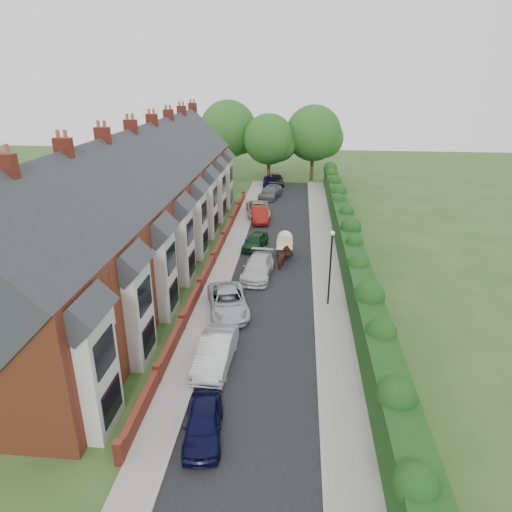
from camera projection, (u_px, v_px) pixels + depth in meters
The scene contains 25 objects.
ground at pixel (272, 335), 26.60m from camera, with size 140.00×140.00×0.00m, color #2D4C1E.
road at pixel (275, 262), 36.80m from camera, with size 6.00×58.00×0.02m, color black.
pavement_hedge_side at pixel (326, 263), 36.42m from camera, with size 2.20×58.00×0.12m, color #999691.
pavement_house_side at pixel (227, 260), 37.12m from camera, with size 1.70×58.00×0.12m, color #999691.
kerb_hedge_side at pixel (313, 263), 36.51m from camera, with size 0.18×58.00×0.13m, color #989792.
kerb_house_side at pixel (237, 260), 37.05m from camera, with size 0.18×58.00×0.13m, color #989792.
hedge at pixel (350, 246), 35.69m from camera, with size 2.10×58.00×2.85m.
terrace_row at pixel (140, 209), 35.10m from camera, with size 9.05×40.50×11.50m.
garden_wall_row at pixel (213, 259), 36.13m from camera, with size 0.35×40.35×1.10m.
lamppost at pixel (331, 259), 28.77m from camera, with size 0.32×0.32×5.16m.
tree_far_left at pixel (271, 141), 61.72m from camera, with size 7.14×6.80×9.29m.
tree_far_right at pixel (316, 135), 62.82m from camera, with size 7.98×7.60×10.31m.
tree_far_back at pixel (231, 131), 64.68m from camera, with size 8.40×8.00×10.82m.
car_navy at pixel (203, 423), 18.94m from camera, with size 1.56×3.88×1.32m, color black.
car_silver_a at pixel (216, 351), 23.64m from camera, with size 1.64×4.70×1.55m, color #B7B8BC.
car_silver_b at pixel (228, 302), 28.91m from camera, with size 2.37×5.14×1.43m, color #B9BDC1.
car_white at pixel (258, 268), 33.97m from camera, with size 2.04×5.01×1.45m, color silver.
car_green at pixel (255, 241), 39.49m from camera, with size 1.56×3.88×1.32m, color black.
car_red at pixel (259, 214), 46.70m from camera, with size 1.56×4.47×1.47m, color maroon.
car_beige at pixel (258, 209), 48.58m from camera, with size 2.39×5.18×1.44m, color tan.
car_grey at pixel (271, 192), 55.58m from camera, with size 2.06×5.06×1.47m, color #55595D.
car_black at pixel (277, 179), 62.12m from camera, with size 1.84×4.56×1.55m, color black.
horse at pixel (284, 258), 35.60m from camera, with size 0.84×1.85×1.56m, color #48261A.
horse_cart at pixel (285, 244), 37.28m from camera, with size 1.36×3.01×2.17m.
car_extra_far at pixel (269, 181), 61.67m from camera, with size 1.63×4.04×1.38m, color black.
Camera 1 is at (1.21, -22.95, 14.18)m, focal length 32.00 mm.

